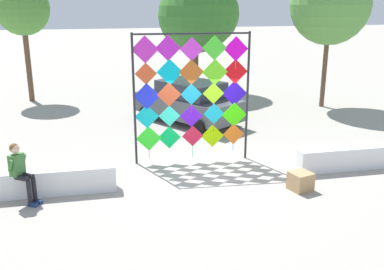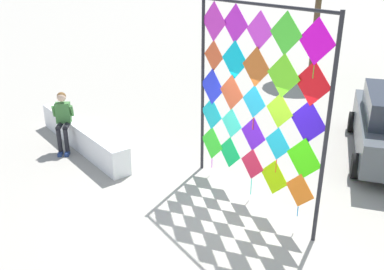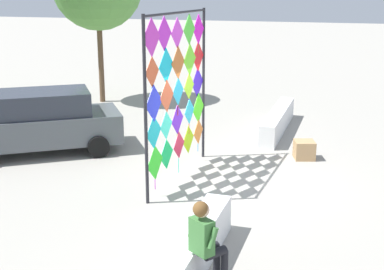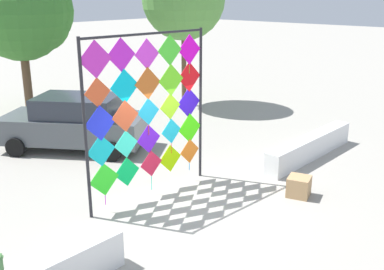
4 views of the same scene
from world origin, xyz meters
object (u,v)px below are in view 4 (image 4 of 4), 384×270
Objects in this scene: kite_display_rack at (148,106)px; cardboard_box_large at (299,186)px; tree_far_right at (25,14)px; parked_car at (75,122)px.

kite_display_rack reaches higher than cardboard_box_large.
cardboard_box_large is 13.01m from tree_far_right.
parked_car is at bearing 79.54° from kite_display_rack.
tree_far_right is (2.49, 9.80, 1.67)m from kite_display_rack.
cardboard_box_large is 0.09× the size of tree_far_right.
kite_display_rack is 0.67× the size of tree_far_right.
cardboard_box_large is at bearing -77.40° from parked_car.
kite_display_rack is 10.25m from tree_far_right.
cardboard_box_large is (2.33, -2.69, -1.96)m from kite_display_rack.
parked_car is 7.13m from cardboard_box_large.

